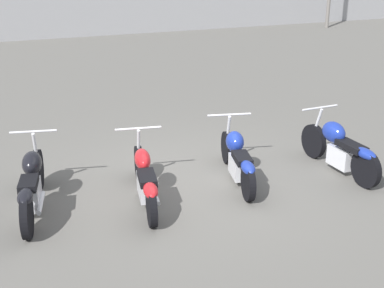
{
  "coord_description": "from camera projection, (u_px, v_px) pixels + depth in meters",
  "views": [
    {
      "loc": [
        -2.89,
        -7.36,
        3.67
      ],
      "look_at": [
        0.0,
        0.03,
        0.65
      ],
      "focal_mm": 50.0,
      "sensor_mm": 36.0,
      "label": 1
    }
  ],
  "objects": [
    {
      "name": "ground_plane",
      "position": [
        193.0,
        182.0,
        8.69
      ],
      "size": [
        60.0,
        60.0,
        0.0
      ],
      "primitive_type": "plane",
      "color": "#5B5954"
    },
    {
      "name": "fence_back",
      "position": [
        57.0,
        17.0,
        21.21
      ],
      "size": [
        40.0,
        0.04,
        1.72
      ],
      "color": "gray",
      "rests_on": "ground_plane"
    },
    {
      "name": "motorcycle_slot_0",
      "position": [
        32.0,
        184.0,
        7.61
      ],
      "size": [
        0.77,
        2.14,
        1.0
      ],
      "rotation": [
        0.0,
        0.0,
        -0.2
      ],
      "color": "black",
      "rests_on": "ground_plane"
    },
    {
      "name": "motorcycle_slot_1",
      "position": [
        145.0,
        178.0,
        7.9
      ],
      "size": [
        0.74,
        2.12,
        0.93
      ],
      "rotation": [
        0.0,
        0.0,
        -0.17
      ],
      "color": "black",
      "rests_on": "ground_plane"
    },
    {
      "name": "motorcycle_slot_2",
      "position": [
        238.0,
        158.0,
        8.6
      ],
      "size": [
        0.8,
        2.02,
        0.93
      ],
      "rotation": [
        0.0,
        0.0,
        -0.22
      ],
      "color": "black",
      "rests_on": "ground_plane"
    },
    {
      "name": "motorcycle_slot_3",
      "position": [
        340.0,
        148.0,
        8.94
      ],
      "size": [
        0.72,
        1.99,
        0.98
      ],
      "rotation": [
        0.0,
        0.0,
        0.04
      ],
      "color": "black",
      "rests_on": "ground_plane"
    }
  ]
}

